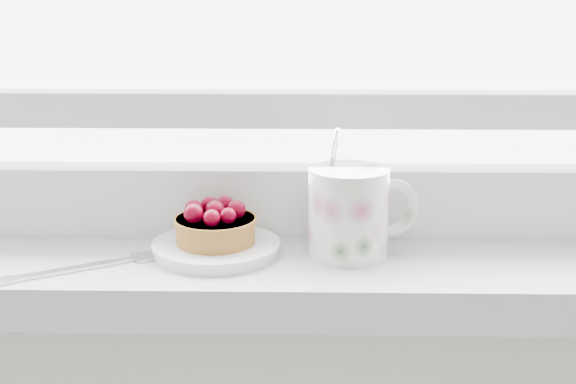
{
  "coord_description": "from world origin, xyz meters",
  "views": [
    {
      "loc": [
        0.06,
        1.16,
        1.21
      ],
      "look_at": [
        0.04,
        1.88,
        1.01
      ],
      "focal_mm": 50.0,
      "sensor_mm": 36.0,
      "label": 1
    }
  ],
  "objects_px": {
    "raspberry_tart": "(215,225)",
    "floral_mug": "(351,210)",
    "fork": "(97,265)",
    "saucer": "(216,248)"
  },
  "relations": [
    {
      "from": "fork",
      "to": "floral_mug",
      "type": "bearing_deg",
      "value": 8.83
    },
    {
      "from": "saucer",
      "to": "raspberry_tart",
      "type": "height_order",
      "value": "raspberry_tart"
    },
    {
      "from": "saucer",
      "to": "fork",
      "type": "distance_m",
      "value": 0.11
    },
    {
      "from": "raspberry_tart",
      "to": "fork",
      "type": "distance_m",
      "value": 0.12
    },
    {
      "from": "raspberry_tart",
      "to": "floral_mug",
      "type": "bearing_deg",
      "value": -0.04
    },
    {
      "from": "floral_mug",
      "to": "fork",
      "type": "height_order",
      "value": "floral_mug"
    },
    {
      "from": "raspberry_tart",
      "to": "floral_mug",
      "type": "xyz_separation_m",
      "value": [
        0.13,
        -0.0,
        0.02
      ]
    },
    {
      "from": "floral_mug",
      "to": "fork",
      "type": "relative_size",
      "value": 0.72
    },
    {
      "from": "saucer",
      "to": "fork",
      "type": "height_order",
      "value": "saucer"
    },
    {
      "from": "saucer",
      "to": "floral_mug",
      "type": "height_order",
      "value": "floral_mug"
    }
  ]
}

